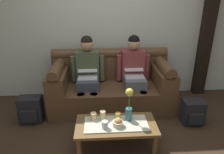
% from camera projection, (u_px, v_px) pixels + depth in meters
% --- Properties ---
extents(ground_plane, '(14.00, 14.00, 0.00)m').
position_uv_depth(ground_plane, '(116.00, 151.00, 2.70)').
color(ground_plane, '#382619').
extents(back_wall_patterned, '(6.00, 0.12, 2.90)m').
position_uv_depth(back_wall_patterned, '(109.00, 17.00, 3.72)').
color(back_wall_patterned, silver).
rests_on(back_wall_patterned, ground_plane).
extents(timber_pillar, '(0.20, 0.20, 2.90)m').
position_uv_depth(timber_pillar, '(209.00, 17.00, 3.71)').
color(timber_pillar, black).
rests_on(timber_pillar, ground_plane).
extents(couch, '(2.00, 0.88, 0.96)m').
position_uv_depth(couch, '(111.00, 86.00, 3.64)').
color(couch, '#513823').
rests_on(couch, ground_plane).
extents(person_left, '(0.56, 0.67, 1.22)m').
position_uv_depth(person_left, '(88.00, 71.00, 3.50)').
color(person_left, '#383D4C').
rests_on(person_left, ground_plane).
extents(person_right, '(0.56, 0.67, 1.22)m').
position_uv_depth(person_right, '(134.00, 70.00, 3.55)').
color(person_right, '#595B66').
rests_on(person_right, ground_plane).
extents(coffee_table, '(1.01, 0.51, 0.35)m').
position_uv_depth(coffee_table, '(116.00, 127.00, 2.67)').
color(coffee_table, brown).
rests_on(coffee_table, ground_plane).
extents(flower_vase, '(0.10, 0.10, 0.44)m').
position_uv_depth(flower_vase, '(129.00, 105.00, 2.64)').
color(flower_vase, '#336672').
rests_on(flower_vase, coffee_table).
extents(snack_bowl, '(0.14, 0.14, 0.11)m').
position_uv_depth(snack_bowl, '(118.00, 123.00, 2.59)').
color(snack_bowl, silver).
rests_on(snack_bowl, coffee_table).
extents(cup_near_left, '(0.07, 0.07, 0.08)m').
position_uv_depth(cup_near_left, '(118.00, 116.00, 2.73)').
color(cup_near_left, gold).
rests_on(cup_near_left, coffee_table).
extents(cup_near_right, '(0.08, 0.08, 0.09)m').
position_uv_depth(cup_near_right, '(94.00, 116.00, 2.72)').
color(cup_near_right, '#DBB77A').
rests_on(cup_near_right, coffee_table).
extents(cup_far_center, '(0.07, 0.07, 0.12)m').
position_uv_depth(cup_far_center, '(103.00, 115.00, 2.71)').
color(cup_far_center, '#DBB77A').
rests_on(cup_far_center, coffee_table).
extents(cup_far_left, '(0.08, 0.08, 0.09)m').
position_uv_depth(cup_far_left, '(105.00, 125.00, 2.55)').
color(cup_far_left, silver).
rests_on(cup_far_left, coffee_table).
extents(backpack_right, '(0.31, 0.27, 0.38)m').
position_uv_depth(backpack_right, '(193.00, 112.00, 3.20)').
color(backpack_right, black).
rests_on(backpack_right, ground_plane).
extents(backpack_left, '(0.34, 0.26, 0.41)m').
position_uv_depth(backpack_left, '(31.00, 110.00, 3.23)').
color(backpack_left, black).
rests_on(backpack_left, ground_plane).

